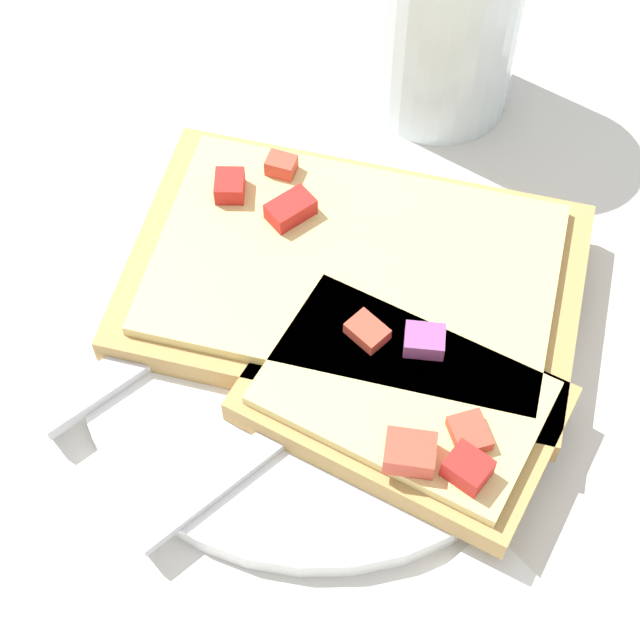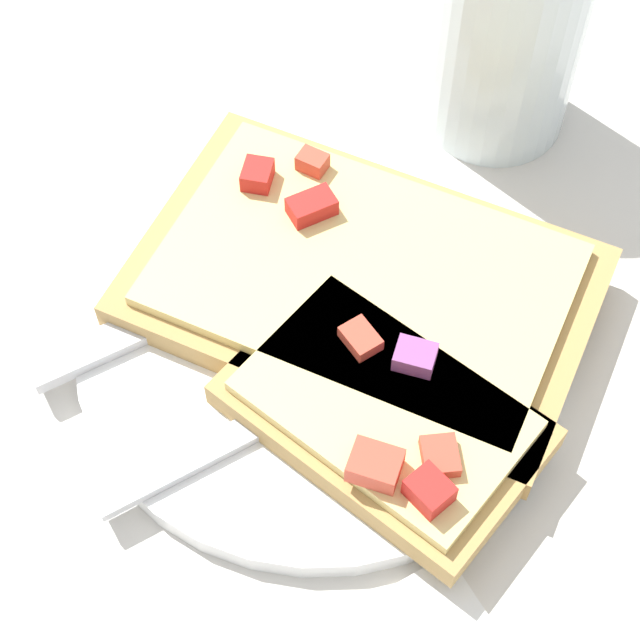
% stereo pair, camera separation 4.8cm
% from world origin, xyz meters
% --- Properties ---
extents(ground_plane, '(4.00, 4.00, 0.00)m').
position_xyz_m(ground_plane, '(0.00, 0.00, 0.00)').
color(ground_plane, beige).
extents(plate, '(0.23, 0.23, 0.01)m').
position_xyz_m(plate, '(0.00, 0.00, 0.01)').
color(plate, white).
rests_on(plate, ground).
extents(fork, '(0.20, 0.03, 0.01)m').
position_xyz_m(fork, '(0.01, 0.03, 0.01)').
color(fork, silver).
rests_on(fork, plate).
extents(knife, '(0.20, 0.02, 0.01)m').
position_xyz_m(knife, '(0.04, -0.04, 0.01)').
color(knife, silver).
rests_on(knife, plate).
extents(pizza_slice_main, '(0.23, 0.25, 0.03)m').
position_xyz_m(pizza_slice_main, '(-0.03, -0.01, 0.02)').
color(pizza_slice_main, tan).
rests_on(pizza_slice_main, plate).
extents(pizza_slice_corner, '(0.12, 0.15, 0.03)m').
position_xyz_m(pizza_slice_corner, '(0.00, 0.06, 0.02)').
color(pizza_slice_corner, tan).
rests_on(pizza_slice_corner, plate).
extents(crumb_scatter, '(0.14, 0.09, 0.01)m').
position_xyz_m(crumb_scatter, '(-0.01, -0.01, 0.02)').
color(crumb_scatter, tan).
rests_on(crumb_scatter, plate).
extents(drinking_glass, '(0.08, 0.08, 0.13)m').
position_xyz_m(drinking_glass, '(-0.15, -0.08, 0.06)').
color(drinking_glass, silver).
rests_on(drinking_glass, ground).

